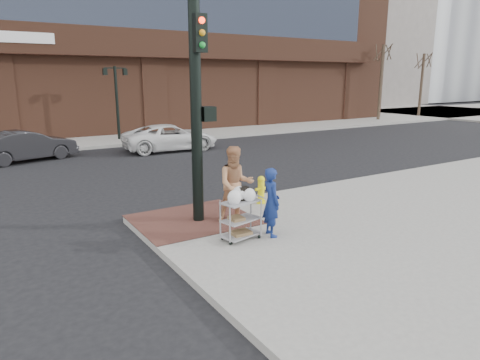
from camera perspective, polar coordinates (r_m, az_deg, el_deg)
ground at (r=10.10m, az=-0.92°, el=-6.92°), size 220.00×220.00×0.00m
sidewalk_far at (r=43.86m, az=-8.37°, el=8.79°), size 65.00×36.00×0.15m
brick_curb_ramp at (r=10.53m, az=-6.26°, el=-5.23°), size 2.80×2.40×0.01m
filler_block at (r=64.57m, az=13.13°, el=17.96°), size 14.00×20.00×18.00m
bare_tree_a at (r=38.03m, az=18.62°, el=16.91°), size 1.80×1.80×7.20m
bare_tree_b at (r=43.02m, az=23.38°, el=15.41°), size 1.80×1.80×6.70m
lamp_post at (r=25.11m, az=-16.14°, el=10.87°), size 1.32×0.22×4.00m
traffic_signal_pole at (r=9.94m, az=-5.69°, el=9.45°), size 0.61×0.51×5.00m
woman_blue at (r=9.25m, az=4.21°, el=-2.96°), size 0.47×0.61×1.51m
pedestrian_tan at (r=10.14m, az=-0.58°, el=-0.57°), size 1.06×0.94×1.82m
sedan_dark at (r=20.67m, az=-26.56°, el=4.11°), size 4.30×2.58×1.34m
minivan_white at (r=21.58m, az=-9.24°, el=5.63°), size 4.78×2.39×1.30m
utility_cart at (r=9.07m, az=0.10°, el=-4.83°), size 0.90×0.63×1.14m
fire_hydrant at (r=11.73m, az=2.83°, el=-1.25°), size 0.36×0.25×0.77m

